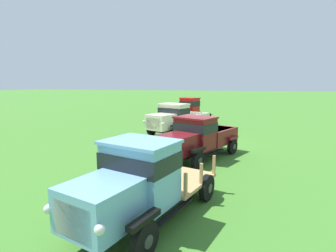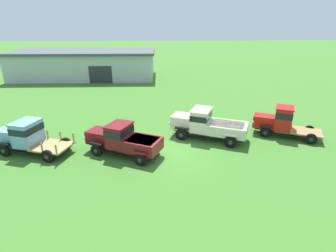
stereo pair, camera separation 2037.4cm
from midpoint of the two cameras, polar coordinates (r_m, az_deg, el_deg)
name	(u,v)px [view 2 (the right image)]	position (r m, az deg, el deg)	size (l,w,h in m)	color
ground_plane	(168,152)	(13.08, 35.61, -9.10)	(240.00, 240.00, 0.00)	#3D7528
farm_shed	(86,64)	(35.79, -8.90, 15.32)	(21.45, 10.49, 4.11)	#B2B7BC
vintage_truck_foreground_near	(25,136)	(10.42, -10.23, -5.27)	(5.29, 3.18, 2.16)	black
vintage_truck_second_in_line	(123,139)	(11.01, 24.83, -6.10)	(5.30, 3.65, 2.03)	black
vintage_truck_midrow_center	(207,124)	(16.07, 40.04, -0.59)	(5.84, 3.91, 2.18)	black
vintage_truck_far_side	(280,121)	(20.38, 51.28, 0.18)	(5.08, 3.48, 2.27)	black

